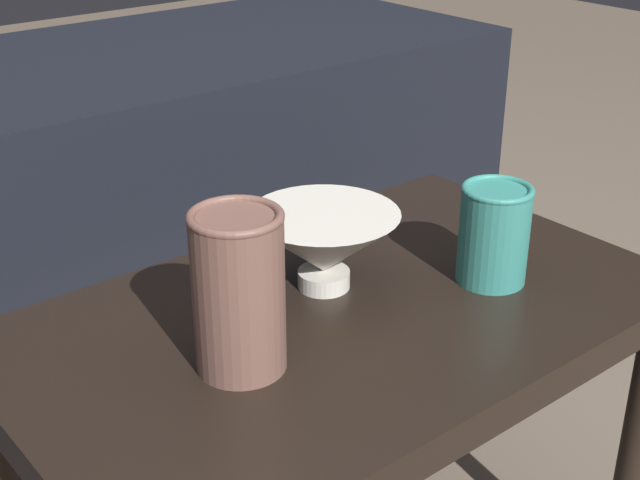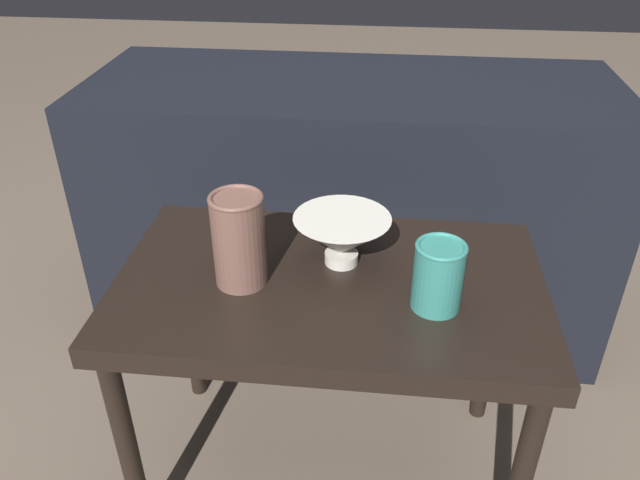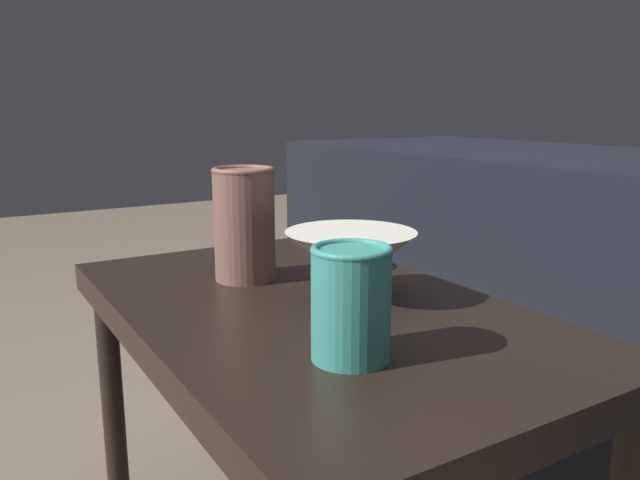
{
  "view_description": "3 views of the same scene",
  "coord_description": "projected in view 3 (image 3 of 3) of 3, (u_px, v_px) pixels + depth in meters",
  "views": [
    {
      "loc": [
        -0.56,
        -0.64,
        0.98
      ],
      "look_at": [
        0.0,
        0.04,
        0.56
      ],
      "focal_mm": 50.0,
      "sensor_mm": 36.0,
      "label": 1
    },
    {
      "loc": [
        0.08,
        -0.88,
        1.12
      ],
      "look_at": [
        -0.02,
        0.05,
        0.54
      ],
      "focal_mm": 35.0,
      "sensor_mm": 36.0,
      "label": 2
    },
    {
      "loc": [
        0.67,
        -0.39,
        0.75
      ],
      "look_at": [
        -0.02,
        0.02,
        0.57
      ],
      "focal_mm": 35.0,
      "sensor_mm": 36.0,
      "label": 3
    }
  ],
  "objects": [
    {
      "name": "table",
      "position": [
        311.0,
        344.0,
        0.82
      ],
      "size": [
        0.74,
        0.45,
        0.49
      ],
      "color": "black",
      "rests_on": "ground_plane"
    },
    {
      "name": "couch_backdrop",
      "position": [
        576.0,
        339.0,
        1.13
      ],
      "size": [
        1.27,
        0.5,
        0.66
      ],
      "color": "black",
      "rests_on": "ground_plane"
    },
    {
      "name": "bowl",
      "position": [
        351.0,
        260.0,
        0.81
      ],
      "size": [
        0.17,
        0.17,
        0.09
      ],
      "color": "silver",
      "rests_on": "table"
    },
    {
      "name": "vase_textured_left",
      "position": [
        244.0,
        222.0,
        0.9
      ],
      "size": [
        0.09,
        0.09,
        0.16
      ],
      "color": "brown",
      "rests_on": "table"
    },
    {
      "name": "vase_colorful_right",
      "position": [
        351.0,
        301.0,
        0.62
      ],
      "size": [
        0.08,
        0.08,
        0.12
      ],
      "color": "teal",
      "rests_on": "table"
    }
  ]
}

